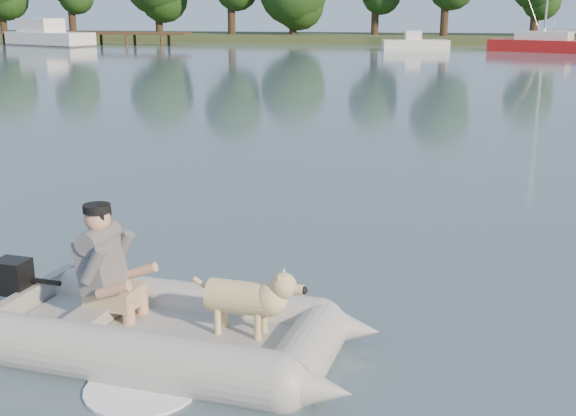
% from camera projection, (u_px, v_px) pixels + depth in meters
% --- Properties ---
extents(water, '(160.00, 160.00, 0.00)m').
position_uv_depth(water, '(237.00, 341.00, 6.99)').
color(water, slate).
rests_on(water, ground).
extents(shore_bank, '(160.00, 12.00, 0.70)m').
position_uv_depth(shore_bank, '(401.00, 39.00, 65.70)').
color(shore_bank, '#47512D').
rests_on(shore_bank, water).
extents(dock, '(18.00, 2.00, 1.04)m').
position_uv_depth(dock, '(85.00, 38.00, 60.51)').
color(dock, '#4C331E').
rests_on(dock, water).
extents(dinghy, '(5.15, 3.80, 1.44)m').
position_uv_depth(dinghy, '(170.00, 288.00, 6.66)').
color(dinghy, gray).
rests_on(dinghy, water).
extents(man, '(0.83, 0.74, 1.12)m').
position_uv_depth(man, '(102.00, 259.00, 6.86)').
color(man, '#5D5C61').
rests_on(man, dinghy).
extents(dog, '(1.01, 0.47, 0.65)m').
position_uv_depth(dog, '(240.00, 303.00, 6.53)').
color(dog, '#D4BE7A').
rests_on(dog, dinghy).
extents(outboard_motor, '(0.47, 0.35, 0.82)m').
position_uv_depth(outboard_motor, '(15.00, 296.00, 7.23)').
color(outboard_motor, black).
rests_on(outboard_motor, dinghy).
extents(cabin_cruiser, '(8.76, 5.96, 2.56)m').
position_uv_depth(cabin_cruiser, '(49.00, 32.00, 58.66)').
color(cabin_cruiser, white).
rests_on(cabin_cruiser, water).
extents(motorboat, '(5.15, 2.62, 2.08)m').
position_uv_depth(motorboat, '(416.00, 37.00, 52.29)').
color(motorboat, white).
rests_on(motorboat, water).
extents(sailboat, '(8.64, 5.58, 11.46)m').
position_uv_depth(sailboat, '(549.00, 45.00, 50.72)').
color(sailboat, '#B31514').
rests_on(sailboat, water).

